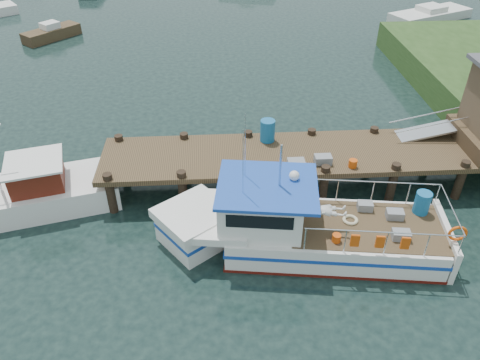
{
  "coord_description": "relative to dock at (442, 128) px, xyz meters",
  "views": [
    {
      "loc": [
        -1.82,
        -14.51,
        10.62
      ],
      "look_at": [
        -1.0,
        -1.5,
        1.3
      ],
      "focal_mm": 35.0,
      "sensor_mm": 36.0,
      "label": 1
    }
  ],
  "objects": [
    {
      "name": "ground_plane",
      "position": [
        -6.51,
        -0.01,
        -2.24
      ],
      "size": [
        160.0,
        160.0,
        0.0
      ],
      "primitive_type": "plane",
      "color": "black"
    },
    {
      "name": "dock",
      "position": [
        0.0,
        0.0,
        0.0
      ],
      "size": [
        16.6,
        3.0,
        4.78
      ],
      "color": "#453420",
      "rests_on": "ground"
    },
    {
      "name": "lobster_boat",
      "position": [
        -5.83,
        -3.51,
        -1.42
      ],
      "size": [
        9.46,
        3.82,
        4.55
      ],
      "rotation": [
        0.0,
        0.0,
        -0.14
      ],
      "color": "silver",
      "rests_on": "ground"
    },
    {
      "name": "work_boat",
      "position": [
        -15.35,
        -1.0,
        -1.61
      ],
      "size": [
        7.53,
        3.75,
        3.95
      ],
      "rotation": [
        0.0,
        0.0,
        0.25
      ],
      "color": "silver",
      "rests_on": "ground"
    },
    {
      "name": "moored_rowboat",
      "position": [
        -19.03,
        17.55,
        -1.83
      ],
      "size": [
        3.53,
        3.69,
        1.11
      ],
      "rotation": [
        0.0,
        0.0,
        0.31
      ],
      "color": "#453420",
      "rests_on": "ground"
    },
    {
      "name": "moored_c",
      "position": [
        8.13,
        20.16,
        -1.86
      ],
      "size": [
        6.8,
        4.67,
        1.02
      ],
      "rotation": [
        0.0,
        0.0,
        0.25
      ],
      "color": "silver",
      "rests_on": "ground"
    }
  ]
}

